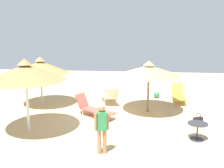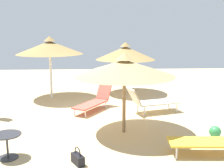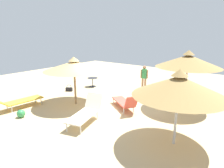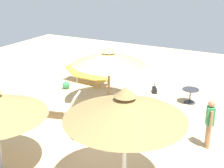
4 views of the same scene
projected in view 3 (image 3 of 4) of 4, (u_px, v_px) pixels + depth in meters
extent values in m
cube|color=tan|center=(109.00, 108.00, 9.32)|extent=(24.00, 24.00, 0.10)
cylinder|color=olive|center=(75.00, 85.00, 9.58)|extent=(0.10, 0.10, 2.00)
cone|color=tan|center=(74.00, 66.00, 9.34)|extent=(2.93, 2.93, 0.47)
cone|color=tan|center=(74.00, 59.00, 9.26)|extent=(0.53, 0.53, 0.22)
cylinder|color=#B2B2B7|center=(176.00, 114.00, 5.99)|extent=(0.08, 0.08, 2.07)
cone|color=#997A47|center=(179.00, 86.00, 5.77)|extent=(2.80, 2.80, 0.61)
cone|color=#997A47|center=(180.00, 72.00, 5.67)|extent=(0.50, 0.50, 0.22)
cylinder|color=white|center=(186.00, 84.00, 9.03)|extent=(0.10, 0.10, 2.33)
cone|color=#997A47|center=(188.00, 61.00, 8.75)|extent=(2.90, 2.90, 0.57)
cone|color=#997A47|center=(189.00, 52.00, 8.66)|extent=(0.52, 0.52, 0.22)
cube|color=#CC4C3F|center=(123.00, 102.00, 9.25)|extent=(1.68, 1.36, 0.05)
cylinder|color=silver|center=(113.00, 101.00, 9.84)|extent=(0.04, 0.04, 0.26)
cylinder|color=silver|center=(122.00, 100.00, 9.99)|extent=(0.04, 0.04, 0.26)
cylinder|color=silver|center=(124.00, 111.00, 8.59)|extent=(0.04, 0.04, 0.26)
cylinder|color=silver|center=(133.00, 109.00, 8.74)|extent=(0.04, 0.04, 0.26)
cube|color=#CC4C3F|center=(132.00, 102.00, 8.29)|extent=(0.59, 0.66, 0.60)
cube|color=gold|center=(24.00, 100.00, 9.36)|extent=(0.74, 1.73, 0.05)
cylinder|color=silver|center=(36.00, 99.00, 10.10)|extent=(0.04, 0.04, 0.30)
cylinder|color=silver|center=(41.00, 101.00, 9.75)|extent=(0.04, 0.04, 0.30)
cylinder|color=silver|center=(7.00, 106.00, 9.06)|extent=(0.04, 0.04, 0.30)
cylinder|color=silver|center=(12.00, 109.00, 8.72)|extent=(0.04, 0.04, 0.30)
cube|color=silver|center=(83.00, 116.00, 7.44)|extent=(1.11, 1.71, 0.05)
cylinder|color=silver|center=(81.00, 130.00, 6.79)|extent=(0.04, 0.04, 0.35)
cylinder|color=silver|center=(67.00, 127.00, 7.00)|extent=(0.04, 0.04, 0.35)
cylinder|color=silver|center=(97.00, 115.00, 7.98)|extent=(0.04, 0.04, 0.35)
cylinder|color=silver|center=(85.00, 113.00, 8.19)|extent=(0.04, 0.04, 0.35)
cube|color=silver|center=(94.00, 101.00, 8.21)|extent=(0.77, 0.53, 0.59)
cylinder|color=#A57554|center=(145.00, 84.00, 12.08)|extent=(0.13, 0.13, 0.77)
cylinder|color=#A57554|center=(142.00, 84.00, 12.12)|extent=(0.13, 0.13, 0.77)
cube|color=#338C4C|center=(144.00, 74.00, 11.93)|extent=(0.33, 0.30, 0.58)
sphere|color=#A57554|center=(145.00, 67.00, 11.83)|extent=(0.21, 0.21, 0.21)
cylinder|color=#A57554|center=(147.00, 74.00, 11.89)|extent=(0.09, 0.09, 0.53)
cylinder|color=#A57554|center=(141.00, 74.00, 11.99)|extent=(0.09, 0.09, 0.53)
cube|color=black|center=(69.00, 89.00, 11.95)|extent=(0.43, 0.35, 0.23)
torus|color=black|center=(69.00, 87.00, 11.91)|extent=(0.26, 0.16, 0.28)
cylinder|color=#2D2D33|center=(92.00, 78.00, 12.88)|extent=(0.69, 0.69, 0.02)
cylinder|color=#2D2D33|center=(93.00, 82.00, 12.96)|extent=(0.05, 0.05, 0.58)
cylinder|color=#2D2D33|center=(93.00, 86.00, 13.03)|extent=(0.48, 0.48, 0.02)
sphere|color=#338C4C|center=(21.00, 114.00, 8.18)|extent=(0.34, 0.34, 0.34)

